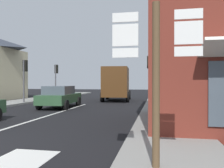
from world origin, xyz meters
TOP-DOWN VIEW (x-y plane):
  - ground_plane at (0.00, 10.00)m, footprint 80.00×80.00m
  - sidewalk_right at (5.86, 8.00)m, footprint 2.48×44.00m
  - lane_centre_stripe at (0.00, 6.00)m, footprint 0.16×12.00m
  - lane_turn_arrow at (2.54, -1.00)m, footprint 1.20×2.20m
  - sedan_far at (-0.97, 9.48)m, footprint 2.13×4.28m
  - delivery_truck at (1.79, 15.98)m, footprint 2.81×5.15m
  - route_sign_post at (5.45, -0.88)m, footprint 1.66×0.14m
  - traffic_light_near_right at (4.92, 11.76)m, footprint 0.30×0.49m
  - traffic_light_far_left at (-4.92, 17.58)m, footprint 0.30×0.49m
  - traffic_light_near_left at (-4.92, 11.68)m, footprint 0.30×0.49m

SIDE VIEW (x-z plane):
  - ground_plane at x=0.00m, z-range 0.00..0.00m
  - lane_centre_stripe at x=0.00m, z-range 0.00..0.01m
  - lane_turn_arrow at x=2.54m, z-range 0.00..0.01m
  - sidewalk_right at x=5.86m, z-range 0.00..0.14m
  - sedan_far at x=-0.97m, z-range 0.03..1.50m
  - delivery_truck at x=1.79m, z-range 0.13..3.18m
  - route_sign_post at x=5.45m, z-range 0.31..3.51m
  - traffic_light_near_left at x=-4.92m, z-range 0.84..4.33m
  - traffic_light_far_left at x=-4.92m, z-range 0.86..4.42m
  - traffic_light_near_right at x=4.92m, z-range 0.87..4.49m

